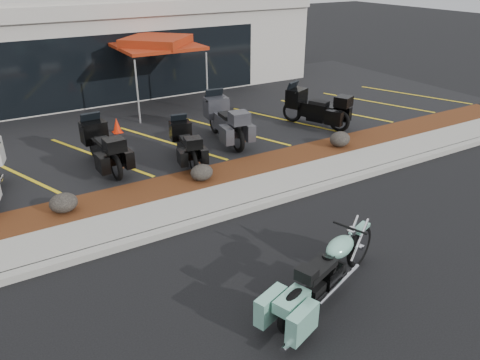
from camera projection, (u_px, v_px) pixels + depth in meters
ground at (272, 228)px, 10.14m from camera, size 90.00×90.00×0.00m
curb at (250, 207)px, 10.81m from camera, size 24.00×0.25×0.15m
sidewalk at (235, 196)px, 11.35m from camera, size 24.00×1.20×0.15m
mulch_bed at (212, 178)px, 12.28m from camera, size 24.00×1.20×0.16m
upper_lot at (141, 122)px, 16.48m from camera, size 26.00×9.60×0.15m
dealership_building at (87, 42)px, 20.52m from camera, size 18.00×8.16×4.00m
boulder_left at (63, 203)px, 10.37m from camera, size 0.62×0.52×0.44m
boulder_mid at (202, 172)px, 11.88m from camera, size 0.59×0.49×0.42m
boulder_right at (340, 139)px, 14.03m from camera, size 0.65×0.54×0.46m
hero_cruiser at (360, 241)px, 8.65m from camera, size 3.23×1.82×1.11m
touring_black_front at (93, 136)px, 12.97m from camera, size 1.02×2.38×1.36m
touring_black_mid at (180, 134)px, 13.42m from camera, size 1.14×2.14×1.18m
touring_grey at (215, 111)px, 14.93m from camera, size 1.24×2.61×1.47m
touring_black_rear at (293, 102)px, 15.99m from camera, size 1.81×2.61×1.42m
traffic_cone at (117, 125)px, 15.18m from camera, size 0.29×0.29×0.49m
popup_canopy at (157, 44)px, 16.80m from camera, size 3.71×3.71×2.62m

